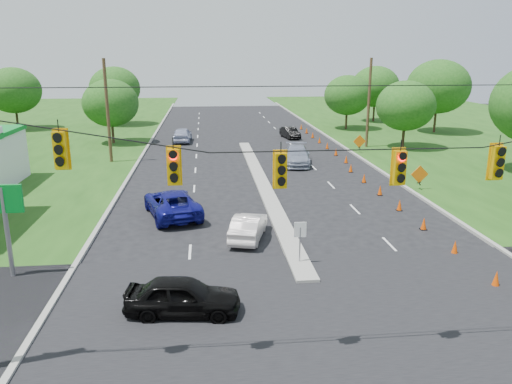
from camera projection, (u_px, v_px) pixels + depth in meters
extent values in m
plane|color=black|center=(332.00, 336.00, 16.95)|extent=(160.00, 160.00, 0.00)
cube|color=black|center=(332.00, 336.00, 16.95)|extent=(160.00, 14.00, 0.02)
cube|color=gray|center=(139.00, 162.00, 44.73)|extent=(0.25, 110.00, 0.16)
cube|color=gray|center=(358.00, 157.00, 46.72)|extent=(0.25, 110.00, 0.16)
cube|color=gray|center=(262.00, 184.00, 37.09)|extent=(1.00, 34.00, 0.18)
cylinder|color=gray|center=(300.00, 246.00, 22.46)|extent=(0.06, 0.06, 1.80)
cube|color=white|center=(300.00, 230.00, 22.25)|extent=(0.55, 0.04, 0.70)
cylinder|color=black|center=(351.00, 136.00, 14.14)|extent=(24.00, 0.04, 0.04)
cube|color=#F3AE03|center=(61.00, 150.00, 13.41)|extent=(0.34, 0.24, 1.00)
cube|color=#F3AE03|center=(174.00, 167.00, 13.85)|extent=(0.34, 0.24, 1.00)
cube|color=#F3AE03|center=(281.00, 170.00, 14.19)|extent=(0.34, 0.24, 1.00)
cube|color=#F3AE03|center=(399.00, 168.00, 14.53)|extent=(0.34, 0.24, 1.00)
cube|color=#F3AE03|center=(497.00, 163.00, 14.81)|extent=(0.34, 0.24, 1.00)
cylinder|color=#422D1C|center=(108.00, 112.00, 43.30)|extent=(0.28, 0.28, 9.00)
cylinder|color=#422D1C|center=(369.00, 103.00, 50.56)|extent=(0.28, 0.28, 9.00)
cylinder|color=gray|center=(7.00, 233.00, 20.94)|extent=(0.20, 0.20, 4.00)
cube|color=#027C21|center=(3.00, 199.00, 20.55)|extent=(1.60, 0.15, 1.20)
cone|color=#DD4403|center=(496.00, 279.00, 20.48)|extent=(0.32, 0.32, 0.70)
cone|color=#DD4403|center=(455.00, 247.00, 23.84)|extent=(0.32, 0.32, 0.70)
cone|color=#DD4403|center=(424.00, 224.00, 27.20)|extent=(0.32, 0.32, 0.70)
cone|color=#DD4403|center=(400.00, 205.00, 30.56)|extent=(0.32, 0.32, 0.70)
cone|color=#DD4403|center=(380.00, 190.00, 33.92)|extent=(0.32, 0.32, 0.70)
cone|color=#DD4403|center=(364.00, 178.00, 37.27)|extent=(0.32, 0.32, 0.70)
cone|color=#DD4403|center=(351.00, 168.00, 40.63)|extent=(0.32, 0.32, 0.70)
cone|color=#DD4403|center=(346.00, 159.00, 44.05)|extent=(0.32, 0.32, 0.70)
cone|color=#DD4403|center=(336.00, 152.00, 47.40)|extent=(0.32, 0.32, 0.70)
cone|color=#DD4403|center=(327.00, 145.00, 50.76)|extent=(0.32, 0.32, 0.70)
cone|color=#DD4403|center=(320.00, 140.00, 54.12)|extent=(0.32, 0.32, 0.70)
cone|color=#DD4403|center=(313.00, 135.00, 57.48)|extent=(0.32, 0.32, 0.70)
cone|color=#DD4403|center=(307.00, 131.00, 60.83)|extent=(0.32, 0.32, 0.70)
cone|color=#DD4403|center=(301.00, 127.00, 64.19)|extent=(0.32, 0.32, 0.70)
cube|color=black|center=(419.00, 183.00, 35.13)|extent=(0.06, 0.58, 0.26)
cube|color=black|center=(419.00, 183.00, 35.13)|extent=(0.06, 0.58, 0.26)
cube|color=orange|center=(420.00, 174.00, 34.97)|extent=(1.27, 0.05, 1.27)
cube|color=black|center=(359.00, 147.00, 48.56)|extent=(0.06, 0.58, 0.26)
cube|color=black|center=(359.00, 147.00, 48.56)|extent=(0.06, 0.58, 0.26)
cube|color=orange|center=(360.00, 141.00, 48.40)|extent=(1.27, 0.05, 1.27)
cylinder|color=black|center=(17.00, 118.00, 63.69)|extent=(0.28, 0.28, 2.88)
ellipsoid|color=#194C14|center=(14.00, 90.00, 62.76)|extent=(6.72, 6.72, 5.76)
cylinder|color=black|center=(113.00, 132.00, 53.61)|extent=(0.28, 0.28, 2.52)
ellipsoid|color=#194C14|center=(111.00, 103.00, 52.79)|extent=(5.88, 5.88, 5.04)
cylinder|color=black|center=(117.00, 115.00, 67.75)|extent=(0.28, 0.28, 2.88)
ellipsoid|color=#194C14|center=(115.00, 88.00, 66.82)|extent=(6.72, 6.72, 5.76)
cylinder|color=black|center=(403.00, 136.00, 50.81)|extent=(0.28, 0.28, 2.52)
ellipsoid|color=#194C14|center=(406.00, 106.00, 49.99)|extent=(5.88, 5.88, 5.04)
cylinder|color=black|center=(435.00, 120.00, 61.09)|extent=(0.28, 0.28, 3.24)
ellipsoid|color=#194C14|center=(438.00, 87.00, 60.04)|extent=(7.56, 7.56, 6.48)
cylinder|color=black|center=(374.00, 112.00, 71.30)|extent=(0.28, 0.28, 2.88)
ellipsoid|color=#194C14|center=(375.00, 87.00, 70.37)|extent=(6.72, 6.72, 5.76)
cylinder|color=black|center=(346.00, 119.00, 64.04)|extent=(0.28, 0.28, 2.52)
ellipsoid|color=#194C14|center=(347.00, 95.00, 63.22)|extent=(5.88, 5.88, 5.04)
imported|color=black|center=(183.00, 296.00, 18.20)|extent=(4.37, 2.16, 1.43)
imported|color=silver|center=(248.00, 226.00, 25.81)|extent=(2.42, 4.26, 1.33)
imported|color=navy|center=(172.00, 203.00, 29.42)|extent=(4.05, 6.19, 1.58)
imported|color=#838BA1|center=(297.00, 155.00, 43.39)|extent=(3.12, 5.81, 1.60)
imported|color=#9CA2C2|center=(182.00, 135.00, 54.68)|extent=(2.13, 4.80, 1.60)
imported|color=black|center=(290.00, 133.00, 57.30)|extent=(2.02, 4.07, 1.28)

